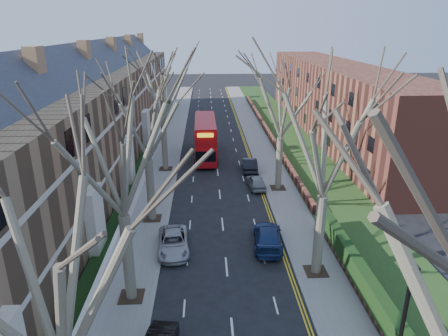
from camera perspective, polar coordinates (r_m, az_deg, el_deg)
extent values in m
cube|color=slate|center=(54.87, -7.60, 3.71)|extent=(3.00, 102.00, 0.12)
cube|color=slate|center=(55.14, 4.95, 3.89)|extent=(3.00, 102.00, 0.12)
cube|color=#886545|center=(47.39, -18.14, 6.52)|extent=(9.00, 78.00, 10.00)
cube|color=#2B2D35|center=(46.49, -18.94, 13.73)|extent=(4.67, 78.00, 4.67)
cube|color=silver|center=(46.75, -12.67, 4.96)|extent=(0.12, 78.00, 0.35)
cube|color=silver|center=(46.01, -12.99, 9.17)|extent=(0.12, 78.00, 0.35)
cube|color=brown|center=(60.43, 15.61, 9.45)|extent=(8.00, 54.00, 10.00)
cube|color=brown|center=(59.07, 6.10, 5.44)|extent=(0.35, 54.00, 0.90)
cube|color=brown|center=(23.14, 22.28, -21.18)|extent=(0.40, 24.00, 0.60)
cube|color=black|center=(22.59, 22.59, -19.44)|extent=(0.70, 24.00, 1.20)
cube|color=white|center=(47.28, -10.38, 1.64)|extent=(0.30, 78.00, 1.00)
cube|color=#223B15|center=(55.88, 9.54, 4.00)|extent=(6.00, 102.00, 0.06)
cube|color=black|center=(13.71, 25.44, -12.69)|extent=(0.18, 0.50, 0.22)
cylinder|color=brown|center=(23.54, -13.56, -12.36)|extent=(0.64, 0.64, 5.25)
cube|color=#2D2116|center=(25.00, -13.06, -17.45)|extent=(1.40, 1.40, 0.05)
cylinder|color=brown|center=(32.37, -10.45, -3.10)|extent=(0.64, 0.64, 5.07)
cube|color=#2D2116|center=(33.41, -10.18, -7.09)|extent=(1.40, 1.40, 0.05)
cylinder|color=brown|center=(43.58, -8.49, 3.13)|extent=(0.60, 0.60, 5.25)
cube|color=#2D2116|center=(44.39, -8.33, -0.10)|extent=(1.40, 1.40, 0.05)
cylinder|color=brown|center=(25.77, 13.42, -9.34)|extent=(0.64, 0.64, 5.25)
cube|color=#2D2116|center=(27.11, 12.97, -14.18)|extent=(1.40, 1.40, 0.05)
cylinder|color=brown|center=(38.29, 7.87, 0.68)|extent=(0.60, 0.60, 5.07)
cube|color=#2D2116|center=(39.18, 7.70, -2.81)|extent=(1.40, 1.40, 0.05)
cube|color=#A70B10|center=(48.10, -2.65, 3.26)|extent=(2.54, 10.70, 2.14)
cube|color=#A70B10|center=(47.56, -2.69, 5.61)|extent=(2.53, 10.17, 1.94)
cube|color=black|center=(47.98, -2.66, 3.76)|extent=(2.55, 9.85, 0.87)
cube|color=black|center=(47.54, -2.69, 5.73)|extent=(2.55, 9.63, 0.87)
imported|color=#A2A1A7|center=(28.74, -7.24, -10.50)|extent=(2.49, 4.77, 1.28)
imported|color=navy|center=(29.25, 6.25, -9.71)|extent=(2.49, 5.10, 1.43)
imported|color=gray|center=(39.05, 4.59, -1.98)|extent=(1.83, 3.85, 1.27)
imported|color=black|center=(43.55, 3.67, 0.50)|extent=(1.74, 4.45, 1.44)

